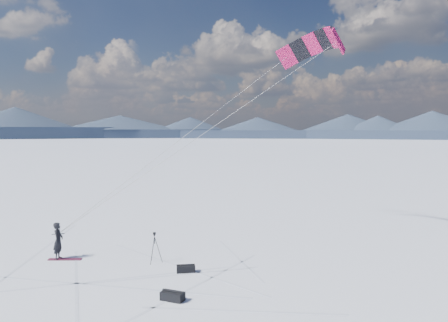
{
  "coord_description": "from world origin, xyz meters",
  "views": [
    {
      "loc": [
        4.08,
        -17.49,
        5.85
      ],
      "look_at": [
        4.13,
        4.45,
        4.29
      ],
      "focal_mm": 35.0,
      "sensor_mm": 36.0,
      "label": 1
    }
  ],
  "objects_px": {
    "snowboard": "(65,259)",
    "gear_bag_b": "(173,296)",
    "tripod": "(155,243)",
    "snowkiter": "(59,259)",
    "gear_bag_a": "(186,268)"
  },
  "relations": [
    {
      "from": "snowboard",
      "to": "gear_bag_b",
      "type": "distance_m",
      "value": 7.19
    },
    {
      "from": "snowkiter",
      "to": "gear_bag_b",
      "type": "height_order",
      "value": "snowkiter"
    },
    {
      "from": "snowboard",
      "to": "tripod",
      "type": "xyz_separation_m",
      "value": [
        4.13,
        -0.44,
        0.85
      ]
    },
    {
      "from": "snowkiter",
      "to": "snowboard",
      "type": "relative_size",
      "value": 1.13
    },
    {
      "from": "snowkiter",
      "to": "gear_bag_a",
      "type": "xyz_separation_m",
      "value": [
        5.93,
        -1.83,
        0.15
      ]
    },
    {
      "from": "snowboard",
      "to": "gear_bag_b",
      "type": "xyz_separation_m",
      "value": [
        5.41,
        -4.73,
        0.14
      ]
    },
    {
      "from": "snowkiter",
      "to": "gear_bag_b",
      "type": "distance_m",
      "value": 7.49
    },
    {
      "from": "snowboard",
      "to": "gear_bag_a",
      "type": "height_order",
      "value": "gear_bag_a"
    },
    {
      "from": "gear_bag_b",
      "to": "snowboard",
      "type": "bearing_deg",
      "value": 161.8
    },
    {
      "from": "snowkiter",
      "to": "gear_bag_a",
      "type": "height_order",
      "value": "snowkiter"
    },
    {
      "from": "gear_bag_b",
      "to": "snowkiter",
      "type": "bearing_deg",
      "value": 162.85
    },
    {
      "from": "snowboard",
      "to": "gear_bag_b",
      "type": "bearing_deg",
      "value": -41.79
    },
    {
      "from": "tripod",
      "to": "snowboard",
      "type": "bearing_deg",
      "value": 167.62
    },
    {
      "from": "snowkiter",
      "to": "snowboard",
      "type": "distance_m",
      "value": 0.33
    },
    {
      "from": "snowkiter",
      "to": "gear_bag_b",
      "type": "bearing_deg",
      "value": -133.04
    }
  ]
}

